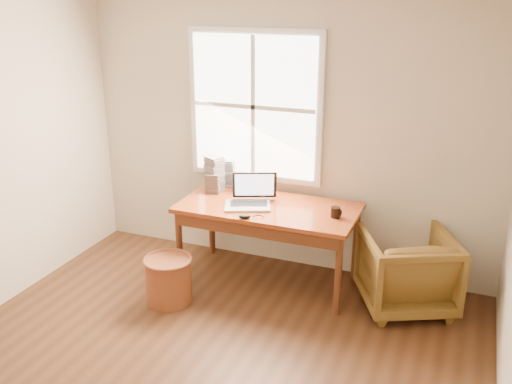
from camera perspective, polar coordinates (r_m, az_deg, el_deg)
room_shell at (r=3.53m, az=-8.29°, el=-1.66°), size 4.04×4.54×2.64m
desk at (r=5.12m, az=1.27°, el=-1.59°), size 1.60×0.80×0.04m
armchair at (r=5.02m, az=14.82°, el=-7.60°), size 0.98×0.99×0.68m
wicker_stool at (r=5.06m, az=-8.72°, el=-8.73°), size 0.44×0.44×0.40m
laptop at (r=5.03m, az=-0.87°, el=-0.02°), size 0.49×0.50×0.28m
mouse at (r=4.83m, az=-1.13°, el=-2.46°), size 0.12×0.10×0.03m
coffee_mug at (r=4.89m, az=7.94°, el=-2.02°), size 0.09×0.09×0.09m
cd_stack_a at (r=5.58m, az=-2.81°, el=1.92°), size 0.15×0.14×0.27m
cd_stack_b at (r=5.42m, az=-4.34°, el=0.93°), size 0.15×0.14×0.19m
cd_stack_c at (r=5.45m, az=-4.17°, el=1.83°), size 0.19×0.18×0.34m
cd_stack_d at (r=5.45m, az=-1.41°, el=1.02°), size 0.18×0.17×0.18m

